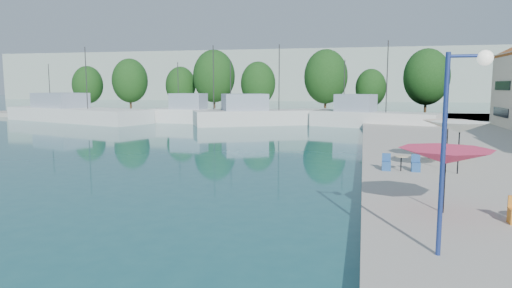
% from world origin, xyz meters
% --- Properties ---
extents(quay_far, '(90.00, 16.00, 0.60)m').
position_xyz_m(quay_far, '(-8.00, 67.00, 0.30)').
color(quay_far, '#A6A296').
rests_on(quay_far, ground).
extents(hill_west, '(180.00, 40.00, 16.00)m').
position_xyz_m(hill_west, '(-30.00, 160.00, 8.00)').
color(hill_west, '#9BAA9D').
rests_on(hill_west, ground).
extents(hill_east, '(140.00, 40.00, 12.00)m').
position_xyz_m(hill_east, '(40.00, 180.00, 6.00)').
color(hill_east, '#9BAA9D').
rests_on(hill_east, ground).
extents(trawler_01, '(23.63, 13.09, 10.20)m').
position_xyz_m(trawler_01, '(-32.16, 54.36, 1.07)').
color(trawler_01, silver).
rests_on(trawler_01, ground).
extents(trawler_02, '(14.39, 4.68, 10.20)m').
position_xyz_m(trawler_02, '(-14.34, 55.38, 1.07)').
color(trawler_02, silver).
rests_on(trawler_02, ground).
extents(trawler_03, '(17.56, 11.97, 10.20)m').
position_xyz_m(trawler_03, '(-6.20, 54.83, 1.07)').
color(trawler_03, silver).
rests_on(trawler_03, ground).
extents(trawler_04, '(14.81, 8.19, 10.20)m').
position_xyz_m(trawler_04, '(6.76, 54.08, 1.07)').
color(trawler_04, silver).
rests_on(trawler_04, ground).
extents(tree_01, '(5.06, 5.06, 7.49)m').
position_xyz_m(tree_01, '(-39.49, 68.94, 4.92)').
color(tree_01, '#3F2B19').
rests_on(tree_01, quay_far).
extents(tree_02, '(5.87, 5.87, 8.68)m').
position_xyz_m(tree_02, '(-32.09, 69.84, 5.61)').
color(tree_02, '#3F2B19').
rests_on(tree_02, quay_far).
extents(tree_03, '(4.94, 4.94, 7.32)m').
position_xyz_m(tree_03, '(-23.50, 70.90, 4.82)').
color(tree_03, '#3F2B19').
rests_on(tree_03, quay_far).
extents(tree_04, '(6.64, 6.64, 9.82)m').
position_xyz_m(tree_04, '(-17.17, 69.29, 6.27)').
color(tree_04, '#3F2B19').
rests_on(tree_04, quay_far).
extents(tree_05, '(5.30, 5.30, 7.85)m').
position_xyz_m(tree_05, '(-9.76, 68.26, 5.13)').
color(tree_05, '#3F2B19').
rests_on(tree_05, quay_far).
extents(tree_06, '(6.46, 6.46, 9.57)m').
position_xyz_m(tree_06, '(0.40, 68.95, 6.12)').
color(tree_06, '#3F2B19').
rests_on(tree_06, quay_far).
extents(tree_07, '(4.52, 4.52, 6.68)m').
position_xyz_m(tree_07, '(6.98, 70.40, 4.45)').
color(tree_07, '#3F2B19').
rests_on(tree_07, quay_far).
extents(tree_08, '(6.33, 6.33, 9.37)m').
position_xyz_m(tree_08, '(14.48, 68.09, 6.01)').
color(tree_08, '#3F2B19').
rests_on(tree_08, quay_far).
extents(umbrella_pink, '(3.05, 3.05, 2.15)m').
position_xyz_m(umbrella_pink, '(8.65, 15.77, 2.50)').
color(umbrella_pink, black).
rests_on(umbrella_pink, quay_right).
extents(umbrella_white, '(2.68, 2.68, 2.50)m').
position_xyz_m(umbrella_white, '(10.45, 23.10, 2.85)').
color(umbrella_white, black).
rests_on(umbrella_white, quay_right).
extents(umbrella_cream, '(2.78, 2.78, 2.30)m').
position_xyz_m(umbrella_cream, '(10.56, 26.84, 2.65)').
color(umbrella_cream, black).
rests_on(umbrella_cream, quay_right).
extents(cafe_table_02, '(1.82, 0.70, 0.76)m').
position_xyz_m(cafe_table_02, '(7.87, 23.25, 0.89)').
color(cafe_table_02, black).
rests_on(cafe_table_02, quay_right).
extents(cafe_table_03, '(1.82, 0.70, 0.76)m').
position_xyz_m(cafe_table_03, '(10.77, 27.75, 0.89)').
color(cafe_table_03, black).
rests_on(cafe_table_03, quay_right).
extents(street_lamp, '(1.04, 0.36, 5.03)m').
position_xyz_m(street_lamp, '(8.20, 11.64, 4.09)').
color(street_lamp, navy).
rests_on(street_lamp, quay_right).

